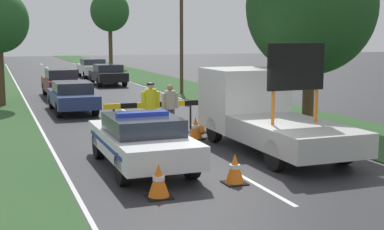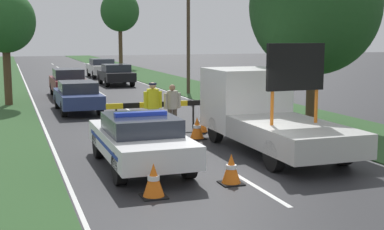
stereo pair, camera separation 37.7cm
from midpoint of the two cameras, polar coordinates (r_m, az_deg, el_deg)
name	(u,v)px [view 1 (the left image)]	position (r m, az deg, el deg)	size (l,w,h in m)	color
ground_plane	(233,171)	(13.43, 3.62, -6.03)	(160.00, 160.00, 0.00)	#28282B
lane_markings	(93,93)	(31.96, -10.81, 2.29)	(8.03, 72.78, 0.01)	silver
grass_verge_right	(189,89)	(34.03, -0.69, 2.83)	(4.18, 120.00, 0.03)	#2D5128
police_car	(142,139)	(13.71, -6.19, -2.61)	(1.90, 4.73, 1.46)	white
work_truck	(261,111)	(16.23, 6.70, 0.46)	(2.26, 6.26, 3.16)	white
road_barrier	(153,107)	(19.02, -4.74, 0.90)	(3.54, 0.08, 1.03)	black
police_officer	(151,104)	(18.23, -5.02, 1.21)	(0.64, 0.41, 1.79)	#191E38
pedestrian_civilian	(170,105)	(18.56, -2.94, 1.12)	(0.60, 0.38, 1.68)	brown
traffic_cone_near_police	(196,128)	(17.47, -0.24, -1.41)	(0.53, 0.53, 0.73)	black
traffic_cone_centre_front	(235,169)	(12.27, 3.70, -5.75)	(0.51, 0.51, 0.70)	black
traffic_cone_near_truck	(200,124)	(18.65, 0.26, -0.92)	(0.46, 0.46, 0.64)	black
traffic_cone_behind_barrier	(159,181)	(11.26, -4.54, -7.00)	(0.53, 0.53, 0.73)	black
queued_car_hatch_blue	(72,96)	(24.20, -13.08, 1.98)	(1.74, 4.53, 1.36)	navy
queued_car_wagon_maroon	(61,83)	(30.32, -14.14, 3.38)	(1.72, 4.63, 1.55)	maroon
queued_car_sedan_black	(108,74)	(36.98, -9.24, 4.30)	(1.93, 4.14, 1.43)	black
queued_car_van_white	(93,68)	(44.14, -10.80, 4.97)	(1.92, 4.51, 1.50)	silver
roadside_tree_near_left	(110,11)	(56.53, -8.95, 10.86)	(3.98, 3.98, 7.95)	#4C3823
roadside_tree_mid_left	(311,7)	(20.03, 12.05, 11.24)	(4.70, 4.70, 6.87)	#4C3823
utility_pole	(181,36)	(31.00, -1.48, 8.43)	(1.20, 0.20, 6.46)	#473828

